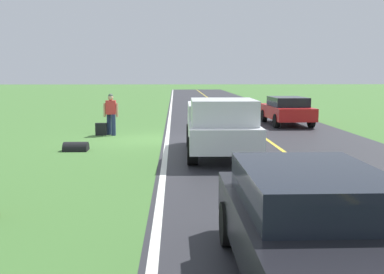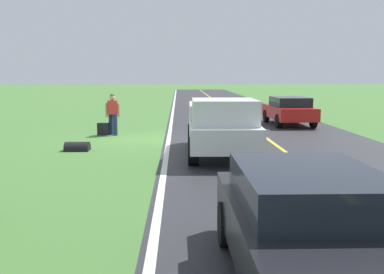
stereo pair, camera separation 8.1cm
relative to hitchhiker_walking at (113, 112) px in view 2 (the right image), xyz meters
name	(u,v)px [view 2 (the right image)]	position (x,y,z in m)	size (l,w,h in m)	color
ground_plane	(148,140)	(-1.57, 1.46, -0.98)	(200.00, 200.00, 0.00)	#427033
road_surface	(268,139)	(-6.28, 1.46, -0.98)	(8.19, 120.00, 0.00)	#28282D
lane_edge_line	(169,139)	(-2.37, 1.46, -0.98)	(0.16, 117.60, 0.00)	silver
lane_centre_line	(268,139)	(-6.28, 1.46, -0.98)	(0.14, 117.60, 0.00)	gold
hitchhiker_walking	(113,112)	(0.00, 0.00, 0.00)	(0.62, 0.51, 1.75)	navy
suitcase_carried	(103,129)	(0.42, 0.08, -0.72)	(0.20, 0.46, 0.52)	black
pickup_truck_passing	(222,125)	(-4.10, 5.17, -0.01)	(2.17, 5.44, 1.82)	silver
sedan_near_oncoming	(289,110)	(-8.35, -3.75, -0.23)	(2.01, 4.44, 1.41)	red
sedan_ahead_same_lane	(310,225)	(-4.33, 14.16, -0.23)	(1.94, 4.40, 1.41)	black
drainage_culvert	(77,151)	(0.64, 4.03, -0.98)	(0.60, 0.60, 0.80)	black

